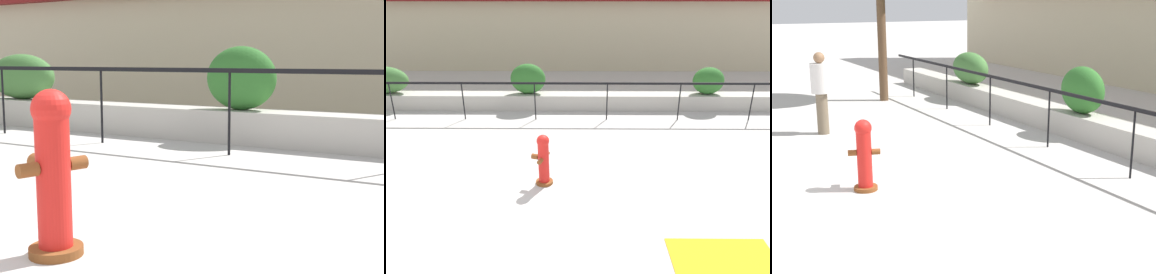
# 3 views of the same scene
# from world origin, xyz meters

# --- Properties ---
(ground_plane) EXTENTS (120.00, 120.00, 0.00)m
(ground_plane) POSITION_xyz_m (0.00, 0.00, 0.00)
(ground_plane) COLOR #BCB7B2
(planter_wall_low) EXTENTS (18.00, 0.70, 0.50)m
(planter_wall_low) POSITION_xyz_m (0.00, 6.00, 0.25)
(planter_wall_low) COLOR #B7B2A8
(planter_wall_low) RESTS_ON ground
(fence_railing_segment) EXTENTS (15.00, 0.05, 1.15)m
(fence_railing_segment) POSITION_xyz_m (-0.00, 4.90, 1.02)
(fence_railing_segment) COLOR black
(fence_railing_segment) RESTS_ON ground
(hedge_bush_1) EXTENTS (1.12, 0.64, 0.96)m
(hedge_bush_1) POSITION_xyz_m (-0.33, 6.00, 0.98)
(hedge_bush_1) COLOR #2D6B28
(hedge_bush_1) RESTS_ON planter_wall_low
(hedge_bush_2) EXTENTS (0.99, 0.69, 0.86)m
(hedge_bush_2) POSITION_xyz_m (5.45, 6.00, 0.93)
(hedge_bush_2) COLOR #2D6B28
(hedge_bush_2) RESTS_ON planter_wall_low
(fire_hydrant) EXTENTS (0.48, 0.48, 1.08)m
(fire_hydrant) POSITION_xyz_m (0.62, 1.02, 0.55)
(fire_hydrant) COLOR brown
(fire_hydrant) RESTS_ON ground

